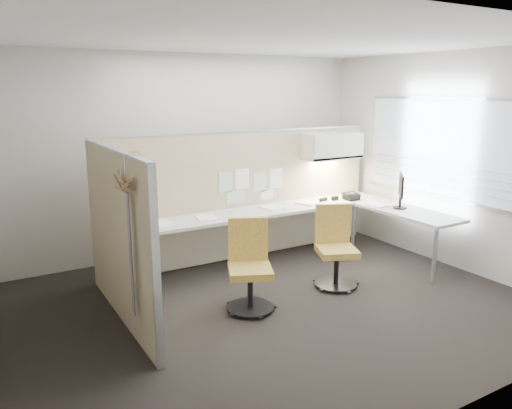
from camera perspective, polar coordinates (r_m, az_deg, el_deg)
floor at (r=5.60m, az=1.85°, el=-11.44°), size 5.50×4.50×0.01m
ceiling at (r=5.12m, az=2.09°, el=18.50°), size 5.50×4.50×0.01m
wall_back at (r=7.16m, az=-7.80°, el=5.58°), size 5.50×0.02×2.80m
wall_front at (r=3.55m, az=21.92°, el=-2.97°), size 5.50×0.02×2.80m
wall_right at (r=7.04m, az=21.28°, el=4.68°), size 0.02×4.50×2.80m
window_pane at (r=7.00m, az=21.26°, el=5.88°), size 0.01×2.80×1.30m
partition_back at (r=6.91m, az=-1.35°, el=1.01°), size 4.10×0.06×1.75m
partition_left at (r=5.16m, az=-15.40°, el=-3.67°), size 0.06×2.20×1.75m
desk at (r=6.77m, az=3.44°, el=-1.63°), size 4.00×2.07×0.73m
overhead_bin at (r=7.39m, az=8.67°, el=6.65°), size 0.90×0.36×0.38m
task_light_strip at (r=7.41m, az=8.62°, el=5.03°), size 0.60×0.06×0.02m
pinned_papers at (r=6.89m, az=-0.64°, el=2.32°), size 1.01×0.00×0.47m
poster at (r=6.17m, az=-14.34°, el=4.29°), size 0.28×0.00×0.35m
chair_left at (r=5.37m, az=-0.75°, el=-7.32°), size 0.59×0.61×0.96m
chair_right at (r=6.07m, az=9.04°, el=-5.08°), size 0.59×0.60×0.96m
monitor at (r=7.01m, az=16.23°, el=1.68°), size 0.31×0.34×0.46m
phone at (r=7.44m, az=10.81°, el=0.92°), size 0.21×0.21×0.12m
stapler at (r=7.29m, az=7.70°, el=0.58°), size 0.15×0.07×0.05m
tape_dispenser at (r=7.38m, az=9.01°, el=0.72°), size 0.11×0.08×0.06m
coat_hook at (r=4.43m, az=-14.71°, el=0.74°), size 0.18×0.48×1.44m
paper_stack_0 at (r=6.11m, az=-10.79°, el=-2.11°), size 0.27×0.33×0.02m
paper_stack_1 at (r=6.30m, az=-5.76°, el=-1.51°), size 0.28×0.34×0.02m
paper_stack_2 at (r=6.82m, az=1.79°, el=-0.34°), size 0.26×0.32×0.02m
paper_stack_3 at (r=7.10m, az=5.93°, el=0.16°), size 0.31×0.35×0.02m
paper_stack_4 at (r=7.15m, az=13.66°, el=-0.04°), size 0.25×0.32×0.02m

